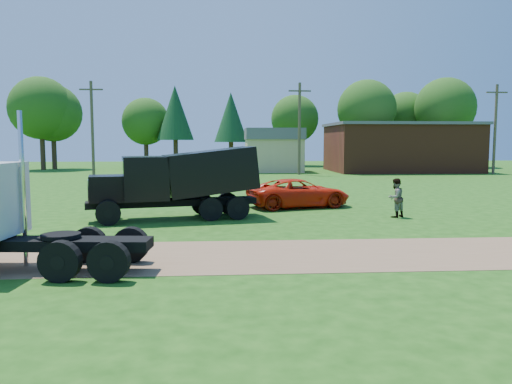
{
  "coord_description": "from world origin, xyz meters",
  "views": [
    {
      "loc": [
        -1.69,
        -14.02,
        3.25
      ],
      "look_at": [
        -0.56,
        2.29,
        1.6
      ],
      "focal_mm": 35.0,
      "sensor_mm": 36.0,
      "label": 1
    }
  ],
  "objects": [
    {
      "name": "black_dump_truck",
      "position": [
        -3.41,
        7.08,
        1.68
      ],
      "size": [
        7.21,
        3.55,
        3.05
      ],
      "rotation": [
        0.0,
        0.0,
        0.22
      ],
      "color": "black",
      "rests_on": "ground"
    },
    {
      "name": "tan_shed",
      "position": [
        4.0,
        40.0,
        2.42
      ],
      "size": [
        6.2,
        5.4,
        4.7
      ],
      "color": "tan",
      "rests_on": "ground"
    },
    {
      "name": "spectator_b",
      "position": [
        5.79,
        6.84,
        0.84
      ],
      "size": [
        1.03,
        0.98,
        1.69
      ],
      "primitive_type": "imported",
      "rotation": [
        0.0,
        0.0,
        3.7
      ],
      "color": "#999999",
      "rests_on": "ground"
    },
    {
      "name": "orange_pickup",
      "position": [
        2.15,
        10.48,
        0.71
      ],
      "size": [
        5.53,
        3.58,
        1.42
      ],
      "primitive_type": "imported",
      "rotation": [
        0.0,
        0.0,
        1.83
      ],
      "color": "red",
      "rests_on": "ground"
    },
    {
      "name": "dirt_track",
      "position": [
        0.0,
        0.0,
        0.01
      ],
      "size": [
        120.0,
        4.2,
        0.01
      ],
      "primitive_type": "cube",
      "color": "brown",
      "rests_on": "ground"
    },
    {
      "name": "ground",
      "position": [
        0.0,
        0.0,
        0.0
      ],
      "size": [
        140.0,
        140.0,
        0.0
      ],
      "primitive_type": "plane",
      "color": "#1A4910",
      "rests_on": "ground"
    },
    {
      "name": "tree_row",
      "position": [
        4.55,
        49.72,
        6.92
      ],
      "size": [
        57.43,
        15.56,
        11.54
      ],
      "color": "#372316",
      "rests_on": "ground"
    },
    {
      "name": "brick_building",
      "position": [
        18.0,
        40.0,
        2.66
      ],
      "size": [
        15.4,
        10.4,
        5.3
      ],
      "color": "brown",
      "rests_on": "ground"
    },
    {
      "name": "utility_poles",
      "position": [
        6.0,
        35.0,
        4.71
      ],
      "size": [
        42.2,
        0.28,
        9.0
      ],
      "color": "brown",
      "rests_on": "ground"
    }
  ]
}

